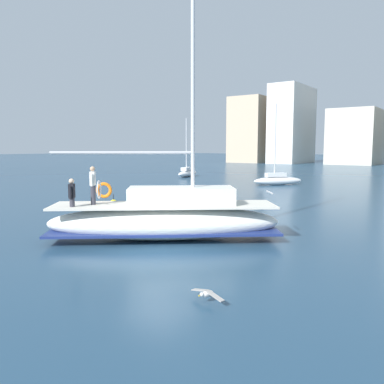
{
  "coord_description": "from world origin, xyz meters",
  "views": [
    {
      "loc": [
        9.41,
        -10.96,
        3.82
      ],
      "look_at": [
        -0.96,
        3.49,
        1.8
      ],
      "focal_mm": 36.95,
      "sensor_mm": 36.0,
      "label": 1
    }
  ],
  "objects_px": {
    "main_sailboat": "(166,218)",
    "mooring_buoy": "(113,203)",
    "moored_sloop_far": "(278,179)",
    "seagull": "(207,294)",
    "moored_cutter_right": "(188,172)"
  },
  "relations": [
    {
      "from": "moored_sloop_far",
      "to": "seagull",
      "type": "relative_size",
      "value": 7.64
    },
    {
      "from": "moored_cutter_right",
      "to": "main_sailboat",
      "type": "bearing_deg",
      "value": -55.17
    },
    {
      "from": "main_sailboat",
      "to": "moored_cutter_right",
      "type": "relative_size",
      "value": 1.77
    },
    {
      "from": "main_sailboat",
      "to": "moored_sloop_far",
      "type": "distance_m",
      "value": 25.7
    },
    {
      "from": "moored_sloop_far",
      "to": "seagull",
      "type": "distance_m",
      "value": 31.63
    },
    {
      "from": "main_sailboat",
      "to": "mooring_buoy",
      "type": "height_order",
      "value": "main_sailboat"
    },
    {
      "from": "moored_cutter_right",
      "to": "mooring_buoy",
      "type": "distance_m",
      "value": 25.92
    },
    {
      "from": "main_sailboat",
      "to": "seagull",
      "type": "bearing_deg",
      "value": -42.14
    },
    {
      "from": "moored_sloop_far",
      "to": "moored_cutter_right",
      "type": "relative_size",
      "value": 1.08
    },
    {
      "from": "main_sailboat",
      "to": "mooring_buoy",
      "type": "relative_size",
      "value": 15.53
    },
    {
      "from": "moored_sloop_far",
      "to": "moored_cutter_right",
      "type": "xyz_separation_m",
      "value": [
        -14.09,
        3.74,
        -0.01
      ]
    },
    {
      "from": "moored_cutter_right",
      "to": "seagull",
      "type": "bearing_deg",
      "value": -53.03
    },
    {
      "from": "main_sailboat",
      "to": "seagull",
      "type": "distance_m",
      "value": 6.94
    },
    {
      "from": "moored_cutter_right",
      "to": "seagull",
      "type": "height_order",
      "value": "moored_cutter_right"
    },
    {
      "from": "seagull",
      "to": "mooring_buoy",
      "type": "relative_size",
      "value": 1.25
    }
  ]
}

